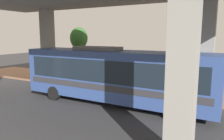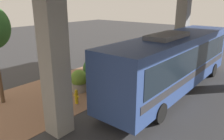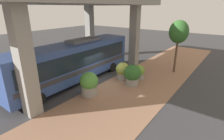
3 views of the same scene
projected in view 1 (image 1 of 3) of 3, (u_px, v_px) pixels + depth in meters
name	position (u px, v px, depth m)	size (l,w,h in m)	color
ground_plane	(115.00, 94.00, 17.20)	(80.00, 80.00, 0.00)	#38383A
sidewalk_strip	(130.00, 86.00, 19.80)	(6.00, 40.00, 0.02)	#936B51
overpass	(83.00, 1.00, 12.72)	(9.40, 20.93, 7.38)	gray
bus	(114.00, 74.00, 14.30)	(2.79, 12.85, 3.80)	#334C8C
fire_hydrant	(80.00, 81.00, 19.95)	(0.38, 0.18, 0.85)	gold
planter_front	(100.00, 77.00, 20.34)	(1.09, 1.09, 1.40)	gray
planter_middle	(115.00, 76.00, 19.71)	(1.49, 1.49, 1.87)	gray
planter_back	(147.00, 83.00, 16.47)	(1.43, 1.43, 1.90)	gray
planter_extra	(101.00, 79.00, 18.80)	(1.32, 1.32, 1.67)	gray
street_tree_near	(79.00, 38.00, 23.48)	(1.90, 1.90, 5.40)	brown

